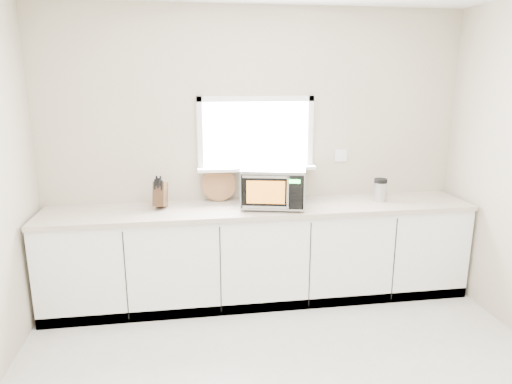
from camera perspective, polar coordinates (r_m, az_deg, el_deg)
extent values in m
cube|color=beige|center=(4.38, -0.06, 4.73)|extent=(4.00, 0.02, 2.70)
cube|color=white|center=(4.34, -0.03, 7.30)|extent=(1.00, 0.02, 0.60)
cube|color=white|center=(4.33, 0.10, 2.99)|extent=(1.12, 0.16, 0.03)
cube|color=white|center=(4.30, 0.00, 11.58)|extent=(1.10, 0.04, 0.05)
cube|color=white|center=(4.38, 0.00, 3.05)|extent=(1.10, 0.04, 0.05)
cube|color=white|center=(4.28, -7.02, 7.10)|extent=(0.05, 0.04, 0.70)
cube|color=white|center=(4.44, 6.78, 7.35)|extent=(0.05, 0.04, 0.70)
cube|color=white|center=(4.58, 10.56, 4.52)|extent=(0.12, 0.01, 0.12)
cube|color=white|center=(4.34, 0.55, -7.85)|extent=(3.92, 0.60, 0.88)
cube|color=#BEAE9D|center=(4.18, 0.59, -2.05)|extent=(3.92, 0.64, 0.04)
cylinder|color=black|center=(4.04, -1.29, -2.22)|extent=(0.03, 0.03, 0.02)
cylinder|color=black|center=(4.36, -0.84, -0.98)|extent=(0.03, 0.03, 0.02)
cylinder|color=black|center=(4.02, 5.42, -2.37)|extent=(0.03, 0.03, 0.02)
cylinder|color=black|center=(4.35, 5.37, -1.11)|extent=(0.03, 0.03, 0.02)
cube|color=#B3B6BB|center=(4.14, 2.18, 0.71)|extent=(0.65, 0.55, 0.34)
cube|color=black|center=(3.93, 2.04, -0.03)|extent=(0.53, 0.14, 0.30)
cube|color=orange|center=(3.93, 1.22, -0.04)|extent=(0.32, 0.08, 0.20)
cylinder|color=silver|center=(3.90, 4.00, -0.16)|extent=(0.02, 0.02, 0.26)
cube|color=black|center=(3.92, 4.83, -0.10)|extent=(0.13, 0.04, 0.29)
cube|color=#19FF33|center=(3.89, 4.86, 1.32)|extent=(0.09, 0.03, 0.03)
cube|color=silver|center=(4.10, 2.21, 3.06)|extent=(0.65, 0.55, 0.01)
cube|color=#473019|center=(4.18, -11.86, -0.27)|extent=(0.14, 0.23, 0.25)
cube|color=black|center=(4.12, -12.51, 0.95)|extent=(0.02, 0.04, 0.09)
cube|color=black|center=(4.11, -12.12, 1.09)|extent=(0.02, 0.04, 0.09)
cube|color=black|center=(4.11, -11.70, 0.81)|extent=(0.02, 0.04, 0.09)
cube|color=black|center=(4.11, -12.33, 1.36)|extent=(0.02, 0.04, 0.09)
cube|color=black|center=(4.10, -11.86, 1.36)|extent=(0.02, 0.04, 0.09)
cylinder|color=olive|center=(4.34, -4.65, 0.96)|extent=(0.32, 0.08, 0.32)
cylinder|color=#B3B6BB|center=(4.50, 15.24, 0.03)|extent=(0.15, 0.15, 0.18)
cylinder|color=black|center=(4.47, 15.33, 1.40)|extent=(0.14, 0.14, 0.04)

